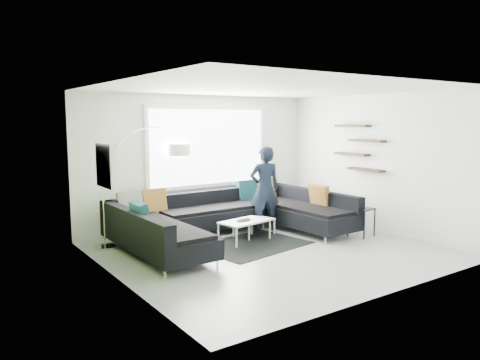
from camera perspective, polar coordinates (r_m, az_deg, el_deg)
name	(u,v)px	position (r m, az deg, el deg)	size (l,w,h in m)	color
ground	(272,250)	(8.32, 3.87, -8.56)	(5.50, 5.50, 0.00)	gray
room_shell	(267,147)	(8.20, 3.29, 4.06)	(5.54, 5.04, 2.82)	silver
sectional_sofa	(235,219)	(8.92, -0.61, -4.74)	(4.34, 2.73, 0.93)	black
rug	(252,245)	(8.65, 1.44, -7.88)	(1.96, 1.42, 0.01)	black
coffee_table	(250,228)	(9.07, 1.18, -5.92)	(1.20, 0.70, 0.39)	white
arc_lamp	(103,189)	(8.55, -16.35, -1.03)	(2.02, 0.76, 2.15)	white
side_table	(361,222)	(9.52, 14.56, -5.00)	(0.41, 0.41, 0.56)	black
person	(265,189)	(9.62, 3.02, -1.06)	(0.73, 0.59, 1.74)	black
laptop	(245,221)	(8.77, 0.63, -4.97)	(0.36, 0.25, 0.03)	black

